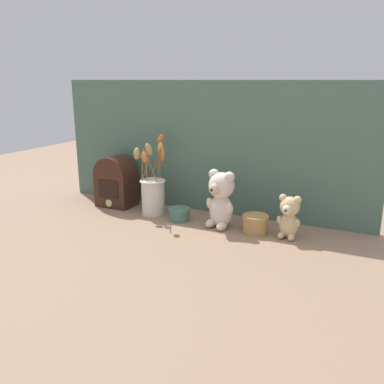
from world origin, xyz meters
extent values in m
plane|color=#8E7056|center=(0.00, 0.00, 0.00)|extent=(4.00, 4.00, 0.00)
cube|color=#4C6B5B|center=(0.00, 0.17, 0.28)|extent=(1.42, 0.02, 0.56)
ellipsoid|color=beige|center=(0.14, 0.00, 0.07)|extent=(0.12, 0.10, 0.13)
sphere|color=beige|center=(0.14, 0.00, 0.17)|extent=(0.10, 0.10, 0.10)
sphere|color=#D1B289|center=(0.13, -0.04, 0.16)|extent=(0.05, 0.05, 0.05)
sphere|color=black|center=(0.12, -0.06, 0.16)|extent=(0.01, 0.01, 0.01)
sphere|color=beige|center=(0.17, -0.01, 0.21)|extent=(0.04, 0.04, 0.04)
sphere|color=beige|center=(0.10, 0.01, 0.21)|extent=(0.04, 0.04, 0.04)
ellipsoid|color=beige|center=(0.18, -0.02, 0.09)|extent=(0.04, 0.05, 0.06)
ellipsoid|color=beige|center=(0.09, 0.00, 0.09)|extent=(0.04, 0.05, 0.06)
ellipsoid|color=beige|center=(0.15, -0.04, 0.02)|extent=(0.05, 0.06, 0.03)
ellipsoid|color=beige|center=(0.10, -0.02, 0.02)|extent=(0.05, 0.06, 0.03)
ellipsoid|color=#DBBC84|center=(0.40, 0.00, 0.05)|extent=(0.07, 0.06, 0.10)
sphere|color=#DBBC84|center=(0.40, 0.00, 0.12)|extent=(0.07, 0.07, 0.07)
sphere|color=beige|center=(0.40, -0.03, 0.12)|extent=(0.04, 0.04, 0.04)
sphere|color=black|center=(0.40, -0.05, 0.12)|extent=(0.01, 0.01, 0.01)
sphere|color=#DBBC84|center=(0.43, -0.01, 0.15)|extent=(0.03, 0.03, 0.03)
sphere|color=#DBBC84|center=(0.38, 0.00, 0.15)|extent=(0.03, 0.03, 0.03)
ellipsoid|color=#DBBC84|center=(0.44, -0.01, 0.06)|extent=(0.02, 0.03, 0.04)
ellipsoid|color=#DBBC84|center=(0.37, -0.01, 0.06)|extent=(0.02, 0.03, 0.04)
ellipsoid|color=#DBBC84|center=(0.42, -0.03, 0.01)|extent=(0.03, 0.04, 0.02)
ellipsoid|color=#DBBC84|center=(0.38, -0.02, 0.01)|extent=(0.03, 0.04, 0.02)
cylinder|color=silver|center=(-0.19, 0.02, 0.08)|extent=(0.10, 0.10, 0.15)
torus|color=silver|center=(-0.19, 0.02, 0.15)|extent=(0.11, 0.11, 0.01)
cylinder|color=olive|center=(-0.17, 0.05, 0.22)|extent=(0.03, 0.02, 0.13)
ellipsoid|color=gold|center=(-0.17, 0.06, 0.29)|extent=(0.04, 0.03, 0.05)
cylinder|color=olive|center=(-0.23, 0.01, 0.21)|extent=(0.02, 0.05, 0.11)
ellipsoid|color=tan|center=(-0.25, 0.00, 0.27)|extent=(0.04, 0.05, 0.06)
cylinder|color=olive|center=(-0.23, 0.04, 0.20)|extent=(0.02, 0.05, 0.10)
ellipsoid|color=orange|center=(-0.25, 0.05, 0.25)|extent=(0.03, 0.04, 0.05)
cylinder|color=olive|center=(-0.19, 0.08, 0.23)|extent=(0.07, 0.01, 0.16)
ellipsoid|color=orange|center=(-0.19, 0.11, 0.32)|extent=(0.04, 0.03, 0.06)
cylinder|color=olive|center=(-0.20, 0.00, 0.20)|extent=(0.01, 0.01, 0.10)
ellipsoid|color=orange|center=(-0.21, 0.00, 0.25)|extent=(0.04, 0.04, 0.05)
cylinder|color=olive|center=(-0.16, 0.05, 0.21)|extent=(0.02, 0.02, 0.11)
ellipsoid|color=orange|center=(-0.15, 0.05, 0.26)|extent=(0.04, 0.04, 0.06)
cylinder|color=olive|center=(-0.17, -0.02, 0.23)|extent=(0.06, 0.03, 0.15)
ellipsoid|color=tan|center=(-0.16, -0.05, 0.30)|extent=(0.05, 0.04, 0.06)
cube|color=#381E14|center=(-0.40, 0.06, 0.07)|extent=(0.17, 0.12, 0.15)
cylinder|color=#381E14|center=(-0.40, 0.06, 0.15)|extent=(0.17, 0.12, 0.17)
cube|color=black|center=(-0.41, 0.00, 0.09)|extent=(0.11, 0.01, 0.08)
cylinder|color=#D6BC7A|center=(-0.41, 0.00, 0.03)|extent=(0.03, 0.01, 0.03)
cylinder|color=#47705B|center=(-0.05, 0.00, 0.02)|extent=(0.09, 0.09, 0.04)
cylinder|color=#47705B|center=(-0.05, 0.00, 0.05)|extent=(0.09, 0.09, 0.01)
cylinder|color=tan|center=(0.28, 0.00, 0.03)|extent=(0.09, 0.09, 0.06)
cylinder|color=tan|center=(0.28, 0.00, 0.06)|extent=(0.10, 0.10, 0.01)
camera|label=1|loc=(0.69, -1.42, 0.56)|focal=38.00mm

